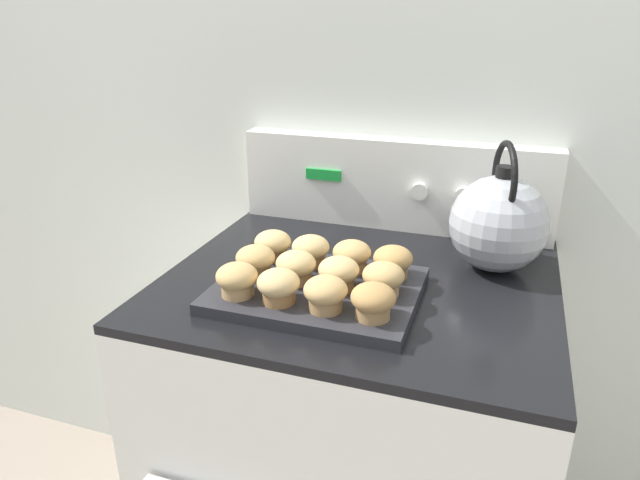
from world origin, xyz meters
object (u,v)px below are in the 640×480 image
(muffin_r0_c3, at_px, (373,301))
(muffin_r2_c2, at_px, (352,255))
(muffin_r0_c1, at_px, (278,286))
(muffin_r2_c3, at_px, (393,261))
(muffin_r1_c2, at_px, (339,273))
(muffin_pan, at_px, (318,290))
(muffin_r1_c0, at_px, (256,261))
(muffin_r1_c3, at_px, (383,279))
(muffin_r0_c0, at_px, (237,279))
(muffin_r2_c0, at_px, (273,245))
(muffin_r2_c1, at_px, (311,250))
(stove_range, at_px, (354,462))
(tea_kettle, at_px, (498,222))
(muffin_r0_c2, at_px, (326,293))
(muffin_r1_c1, at_px, (296,267))

(muffin_r0_c3, distance_m, muffin_r2_c2, 0.18)
(muffin_r0_c1, bearing_deg, muffin_r2_c3, 45.07)
(muffin_r1_c2, bearing_deg, muffin_pan, 179.24)
(muffin_r1_c0, distance_m, muffin_r1_c3, 0.24)
(muffin_pan, relative_size, muffin_r2_c2, 4.94)
(muffin_r0_c0, height_order, muffin_r0_c3, same)
(muffin_r2_c0, xyz_separation_m, muffin_r2_c1, (0.08, -0.00, 0.00))
(muffin_r0_c0, xyz_separation_m, muffin_r0_c3, (0.24, -0.00, 0.00))
(muffin_r0_c1, height_order, muffin_r1_c0, same)
(stove_range, height_order, muffin_r2_c2, muffin_r2_c2)
(muffin_r1_c3, xyz_separation_m, tea_kettle, (0.18, 0.23, 0.05))
(muffin_r0_c0, xyz_separation_m, muffin_r0_c2, (0.16, -0.00, 0.00))
(muffin_r0_c2, bearing_deg, muffin_r1_c0, 153.22)
(muffin_pan, xyz_separation_m, muffin_r2_c1, (-0.04, 0.08, 0.04))
(muffin_r0_c0, height_order, muffin_r2_c1, same)
(muffin_r1_c2, bearing_deg, muffin_r2_c1, 135.14)
(stove_range, height_order, muffin_r1_c0, muffin_r1_c0)
(muffin_r1_c2, height_order, muffin_r2_c3, same)
(muffin_r1_c0, height_order, muffin_r1_c2, same)
(muffin_r2_c0, bearing_deg, muffin_r2_c3, -0.40)
(muffin_r0_c1, relative_size, muffin_r1_c1, 1.00)
(muffin_r1_c0, distance_m, tea_kettle, 0.48)
(muffin_r1_c0, bearing_deg, muffin_r2_c3, 18.15)
(muffin_r1_c1, xyz_separation_m, muffin_r2_c1, (-0.00, 0.08, 0.00))
(muffin_r1_c0, bearing_deg, muffin_r1_c2, -0.40)
(muffin_r0_c2, relative_size, muffin_r1_c0, 1.00)
(muffin_r0_c2, relative_size, muffin_r1_c2, 1.00)
(stove_range, distance_m, muffin_r1_c3, 0.53)
(muffin_r0_c1, distance_m, muffin_r0_c3, 0.16)
(muffin_r1_c2, height_order, muffin_r2_c0, same)
(muffin_r2_c3, bearing_deg, tea_kettle, 39.90)
(muffin_r2_c0, bearing_deg, muffin_r1_c0, -90.27)
(muffin_r0_c0, distance_m, muffin_r1_c2, 0.18)
(stove_range, bearing_deg, muffin_r1_c3, -55.70)
(muffin_r0_c1, xyz_separation_m, muffin_r2_c2, (0.08, 0.16, 0.00))
(stove_range, xyz_separation_m, muffin_r0_c0, (-0.17, -0.18, 0.52))
(muffin_r2_c3, bearing_deg, muffin_r0_c3, -89.09)
(muffin_r1_c0, bearing_deg, muffin_r2_c0, 89.73)
(muffin_r1_c3, relative_size, muffin_r2_c0, 1.00)
(stove_range, bearing_deg, muffin_pan, -117.80)
(stove_range, bearing_deg, muffin_r2_c1, -168.52)
(muffin_r1_c0, bearing_deg, muffin_r0_c1, -45.71)
(muffin_pan, xyz_separation_m, muffin_r2_c2, (0.04, 0.08, 0.04))
(stove_range, height_order, muffin_r0_c1, muffin_r0_c1)
(muffin_r0_c3, height_order, muffin_r2_c0, same)
(muffin_r1_c2, bearing_deg, muffin_r0_c2, -88.30)
(tea_kettle, bearing_deg, muffin_r0_c3, -119.27)
(muffin_r0_c1, xyz_separation_m, muffin_r2_c3, (0.16, 0.16, 0.00))
(muffin_r1_c0, xyz_separation_m, muffin_r1_c2, (0.16, -0.00, 0.00))
(muffin_r2_c1, bearing_deg, muffin_r1_c0, -134.80)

